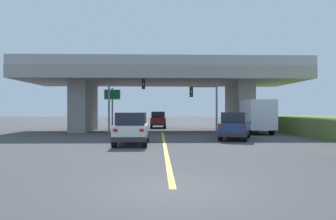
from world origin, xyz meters
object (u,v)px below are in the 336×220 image
Objects in this scene: highway_sign at (112,100)px; suv_crossing at (235,126)px; box_truck at (254,116)px; sedan_oncoming at (158,120)px; suv_lead at (132,128)px; traffic_signal_nearside at (207,99)px; traffic_signal_farside at (121,94)px.

suv_crossing is at bearing -39.05° from highway_sign.
box_truck is 13.68m from sedan_oncoming.
suv_crossing is 1.10× the size of sedan_oncoming.
suv_lead and sedan_oncoming have the same top height.
traffic_signal_nearside reaches higher than box_truck.
suv_crossing is (7.35, 3.21, -0.00)m from suv_lead.
suv_lead is 0.91× the size of traffic_signal_nearside.
box_truck reaches higher than suv_crossing.
box_truck is 1.44× the size of sedan_oncoming.
traffic_signal_nearside is 1.19× the size of highway_sign.
suv_lead is at bearing -137.58° from suv_crossing.
traffic_signal_farside is at bearing 176.23° from traffic_signal_nearside.
suv_crossing is 0.90× the size of traffic_signal_farside.
sedan_oncoming is at bearing 127.72° from suv_crossing.
box_truck is at bearing -0.97° from traffic_signal_farside.
traffic_signal_farside is at bearing 179.03° from box_truck.
traffic_signal_farside is (-1.78, 9.82, 2.66)m from suv_lead.
traffic_signal_farside is at bearing -57.02° from highway_sign.
sedan_oncoming is 10.93m from traffic_signal_farside.
traffic_signal_farside is at bearing 162.91° from suv_crossing.
traffic_signal_farside is (-12.48, 0.21, 2.05)m from box_truck.
traffic_signal_nearside is at bearing -3.77° from traffic_signal_farside.
suv_lead is 12.05m from highway_sign.
sedan_oncoming is at bearing 131.47° from box_truck.
box_truck is at bearing -7.92° from highway_sign.
box_truck is at bearing 4.03° from traffic_signal_nearside.
sedan_oncoming is (-5.70, 16.63, -0.00)m from suv_crossing.
suv_lead is at bearing -79.72° from traffic_signal_farside.
suv_lead is at bearing -138.08° from box_truck.
box_truck reaches higher than sedan_oncoming.
traffic_signal_nearside reaches higher than suv_lead.
highway_sign is at bearing 122.98° from traffic_signal_farside.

